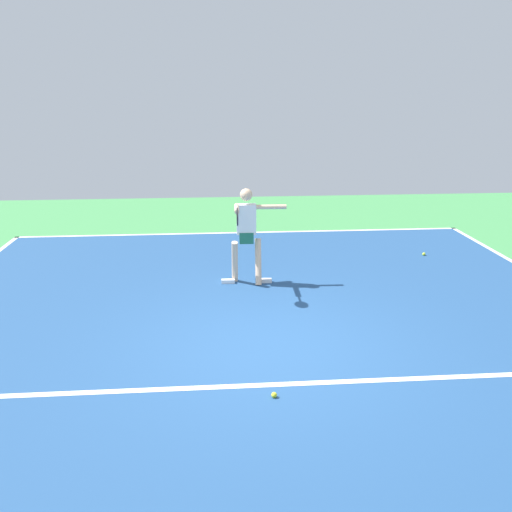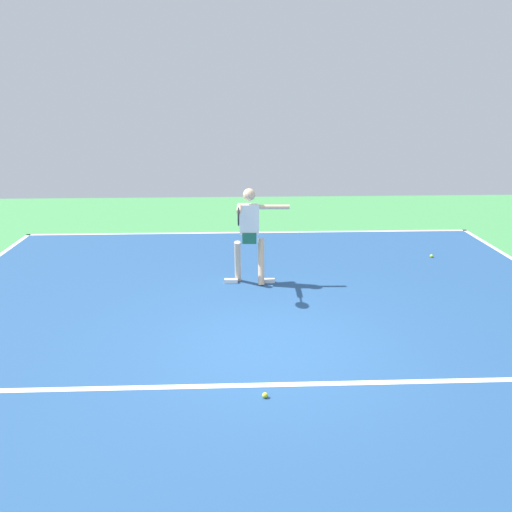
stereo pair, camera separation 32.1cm
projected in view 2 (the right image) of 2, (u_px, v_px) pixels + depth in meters
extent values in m
plane|color=#428E4C|center=(265.00, 347.00, 7.42)|extent=(21.90, 21.90, 0.00)
cube|color=navy|center=(265.00, 347.00, 7.42)|extent=(10.81, 12.60, 0.00)
cube|color=white|center=(250.00, 232.00, 13.39)|extent=(10.81, 0.10, 0.01)
cube|color=white|center=(269.00, 385.00, 6.46)|extent=(8.11, 0.10, 0.01)
cube|color=white|center=(250.00, 235.00, 13.20)|extent=(0.10, 0.30, 0.01)
cylinder|color=beige|center=(261.00, 262.00, 9.79)|extent=(0.12, 0.36, 0.83)
cube|color=white|center=(268.00, 281.00, 9.90)|extent=(0.24, 0.11, 0.07)
cylinder|color=beige|center=(238.00, 262.00, 9.79)|extent=(0.12, 0.36, 0.83)
cube|color=white|center=(231.00, 281.00, 9.89)|extent=(0.24, 0.11, 0.07)
cube|color=#1E664C|center=(249.00, 237.00, 9.66)|extent=(0.25, 0.21, 0.20)
cube|color=white|center=(249.00, 219.00, 9.56)|extent=(0.35, 0.19, 0.53)
sphere|color=beige|center=(249.00, 195.00, 9.44)|extent=(0.22, 0.22, 0.22)
cylinder|color=beige|center=(274.00, 207.00, 9.51)|extent=(0.53, 0.10, 0.08)
cylinder|color=beige|center=(239.00, 208.00, 9.24)|extent=(0.10, 0.53, 0.08)
cylinder|color=black|center=(239.00, 213.00, 8.88)|extent=(0.04, 0.22, 0.03)
torus|color=black|center=(238.00, 217.00, 8.64)|extent=(0.03, 0.29, 0.29)
cylinder|color=silver|center=(238.00, 217.00, 8.64)|extent=(0.01, 0.25, 0.25)
sphere|color=yellow|center=(265.00, 395.00, 6.18)|extent=(0.07, 0.07, 0.07)
sphere|color=#CCE033|center=(432.00, 256.00, 11.39)|extent=(0.07, 0.07, 0.07)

